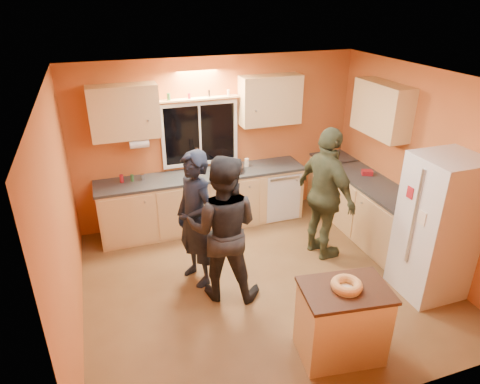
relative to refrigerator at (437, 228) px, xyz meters
name	(u,v)px	position (x,y,z in m)	size (l,w,h in m)	color
ground	(263,281)	(-1.89, 0.80, -0.90)	(4.50, 4.50, 0.00)	brown
room_shell	(263,154)	(-1.77, 1.21, 0.72)	(4.54, 4.04, 2.61)	#CA7033
back_counter	(226,197)	(-1.88, 2.50, -0.45)	(4.23, 0.62, 0.90)	#E3C377
right_counter	(372,212)	(0.06, 1.30, -0.45)	(0.62, 1.84, 0.90)	#E3C377
refrigerator	(437,228)	(0.00, 0.00, 0.00)	(0.72, 0.70, 1.80)	silver
island	(342,321)	(-1.60, -0.58, -0.48)	(0.93, 0.70, 0.83)	#E3C377
bundt_pastry	(347,285)	(-1.60, -0.58, -0.02)	(0.31, 0.31, 0.09)	tan
person_left	(195,220)	(-2.68, 1.14, -0.01)	(0.65, 0.43, 1.78)	black
person_center	(223,229)	(-2.44, 0.77, 0.02)	(0.89, 0.70, 1.84)	black
person_right	(326,195)	(-0.86, 1.15, 0.04)	(1.11, 0.46, 1.89)	#313924
mixing_bowl	(230,168)	(-1.79, 2.49, 0.05)	(0.40, 0.40, 0.10)	black
utensil_crock	(199,169)	(-2.28, 2.53, 0.09)	(0.14, 0.14, 0.17)	#EFE1C8
potted_plant	(412,198)	(0.00, 0.50, 0.16)	(0.28, 0.25, 0.31)	gray
red_box	(367,173)	(0.13, 1.65, 0.04)	(0.16, 0.12, 0.07)	#A41921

